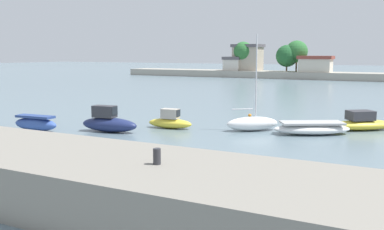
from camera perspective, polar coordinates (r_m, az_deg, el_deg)
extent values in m
plane|color=slate|center=(24.95, -8.01, -5.59)|extent=(400.00, 400.00, 0.00)
cube|color=gray|center=(19.75, -19.85, -6.67)|extent=(61.06, 5.90, 1.98)
cylinder|color=#2D2D33|center=(15.51, -4.54, -5.33)|extent=(0.27, 0.27, 0.57)
ellipsoid|color=#3856A8|center=(35.42, -19.49, -1.12)|extent=(3.93, 1.43, 0.98)
cube|color=navy|center=(35.34, -19.53, -0.19)|extent=(3.15, 1.19, 0.18)
ellipsoid|color=navy|center=(33.43, -10.60, -1.24)|extent=(4.67, 1.92, 1.07)
cube|color=#333338|center=(33.49, -11.21, 0.45)|extent=(1.80, 1.07, 0.87)
cube|color=black|center=(33.04, -9.96, 0.53)|extent=(0.18, 0.79, 0.61)
ellipsoid|color=yellow|center=(34.49, -2.84, -1.08)|extent=(3.70, 1.55, 0.77)
cube|color=#BCB2A3|center=(34.37, -2.82, 0.17)|extent=(1.41, 0.92, 0.76)
cube|color=black|center=(34.09, -1.80, 0.24)|extent=(0.16, 0.71, 0.53)
ellipsoid|color=white|center=(33.67, 7.77, -1.12)|extent=(3.95, 3.66, 1.06)
cylinder|color=silver|center=(33.38, 8.28, 5.00)|extent=(0.10, 0.10, 6.12)
cylinder|color=#B7B7BC|center=(33.24, 6.50, 0.76)|extent=(1.28, 1.11, 0.08)
ellipsoid|color=white|center=(33.09, 15.15, -1.75)|extent=(5.81, 4.53, 0.76)
cube|color=#AFAFAF|center=(33.01, 15.18, -0.98)|extent=(4.69, 3.70, 0.14)
ellipsoid|color=yellow|center=(36.13, 21.09, -1.20)|extent=(5.20, 4.59, 0.77)
cube|color=#333338|center=(35.92, 20.85, -0.04)|extent=(2.28, 2.19, 0.72)
cube|color=black|center=(36.39, 22.11, 0.11)|extent=(0.80, 1.00, 0.50)
sphere|color=orange|center=(40.83, 7.45, -0.04)|extent=(0.31, 0.31, 0.31)
sphere|color=white|center=(22.29, 12.86, -7.03)|extent=(0.25, 0.25, 0.25)
cube|color=#9E998C|center=(101.27, 19.78, 4.70)|extent=(110.31, 7.33, 1.58)
cube|color=beige|center=(107.54, 5.30, 6.42)|extent=(4.00, 3.35, 2.59)
cube|color=#565156|center=(107.51, 5.32, 7.29)|extent=(4.41, 3.69, 0.70)
cube|color=#B2A38E|center=(107.70, 7.19, 7.18)|extent=(6.22, 5.03, 5.55)
cube|color=#565156|center=(107.70, 7.22, 8.84)|extent=(6.84, 5.53, 0.70)
cube|color=beige|center=(101.43, 15.60, 6.14)|extent=(6.79, 3.91, 2.88)
cube|color=brown|center=(101.40, 15.64, 7.15)|extent=(7.47, 4.31, 0.70)
cylinder|color=brown|center=(106.67, 6.57, 6.44)|extent=(0.36, 0.36, 2.79)
sphere|color=#2D6B33|center=(106.64, 6.59, 8.16)|extent=(4.52, 4.52, 4.52)
cylinder|color=brown|center=(104.33, 12.08, 5.93)|extent=(0.36, 0.36, 1.51)
sphere|color=#235B2D|center=(104.27, 12.12, 7.44)|extent=(5.02, 5.02, 5.02)
cylinder|color=brown|center=(104.58, 13.27, 6.18)|extent=(0.36, 0.36, 2.54)
sphere|color=#2D6B33|center=(104.54, 13.33, 7.97)|extent=(4.98, 4.98, 4.98)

